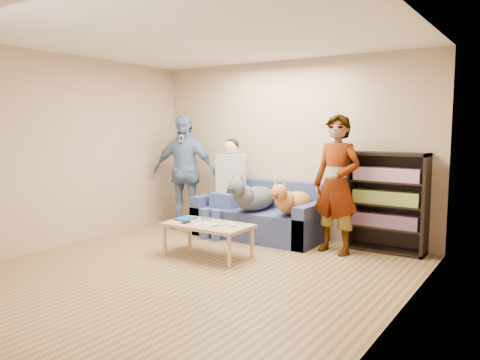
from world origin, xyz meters
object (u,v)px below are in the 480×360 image
Objects in this scene: dog_tan at (292,201)px; coffee_table at (208,227)px; person_standing_right at (337,185)px; bookshelf at (387,200)px; camera_silver at (206,219)px; sofa at (259,218)px; person_standing_left at (184,172)px; person_seated at (227,184)px; notebook_blue at (186,219)px; dog_gray at (252,197)px.

coffee_table is (-0.60, -1.10, -0.23)m from dog_tan.
bookshelf is at bearing 51.16° from person_standing_right.
person_standing_right reaches higher than dog_tan.
camera_silver is at bearing 135.00° from coffee_table.
dog_tan reaches higher than sofa.
person_seated is at bearing -17.49° from person_standing_left.
notebook_blue is 1.15m from person_seated.
camera_silver is 0.93m from dog_gray.
dog_gray reaches higher than camera_silver.
notebook_blue is at bearing -65.63° from person_standing_left.
bookshelf is (1.91, 1.38, 0.23)m from camera_silver.
person_seated reaches higher than coffee_table.
person_seated reaches higher than bookshelf.
sofa is 1.86m from bookshelf.
person_standing_left is 16.48× the size of camera_silver.
camera_silver is at bearing -95.47° from sofa.
coffee_table is at bearing -56.96° from person_standing_left.
dog_tan is 0.88× the size of bookshelf.
camera_silver is 0.08× the size of bookshelf.
dog_gray is at bearing 67.09° from notebook_blue.
person_seated is 1.31m from coffee_table.
bookshelf is at bearing 14.92° from dog_gray.
person_seated is at bearing -171.07° from bookshelf.
person_seated is at bearing 167.65° from dog_gray.
person_standing_left is 1.65× the size of coffee_table.
notebook_blue is 0.20× the size of bookshelf.
person_standing_right is 1.73m from coffee_table.
person_standing_right reaches higher than dog_gray.
person_standing_left is 0.95× the size of sofa.
coffee_table is at bearing -45.00° from camera_silver.
camera_silver reaches higher than notebook_blue.
person_standing_right reaches higher than coffee_table.
dog_gray is 0.60m from dog_tan.
dog_gray is at bearing -168.01° from person_standing_right.
bookshelf is (1.79, 1.50, 0.31)m from coffee_table.
dog_gray reaches higher than dog_tan.
sofa is at bearing 72.23° from notebook_blue.
coffee_table is 2.35m from bookshelf.
person_standing_right reaches higher than bookshelf.
person_seated is 1.12m from dog_tan.
camera_silver is at bearing -98.32° from dog_gray.
dog_gray is 1.84m from bookshelf.
camera_silver is (1.24, -1.03, -0.46)m from person_standing_left.
coffee_table is at bearing -89.53° from sofa.
camera_silver is at bearing -126.35° from dog_tan.
dog_tan reaches higher than notebook_blue.
sofa is at bearing 84.53° from camera_silver.
dog_gray is 1.06m from coffee_table.
person_standing_right is 1.78m from person_seated.
person_standing_left is 6.97× the size of notebook_blue.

